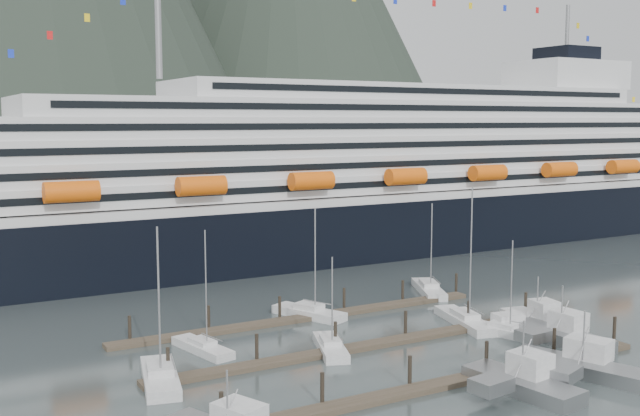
# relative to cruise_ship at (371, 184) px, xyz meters

# --- Properties ---
(ground) EXTENTS (1600.00, 1600.00, 0.00)m
(ground) POSITION_rel_cruise_ship_xyz_m (-30.03, -54.94, -12.04)
(ground) COLOR #495655
(ground) RESTS_ON ground
(cruise_ship) EXTENTS (210.00, 30.40, 50.30)m
(cruise_ship) POSITION_rel_cruise_ship_xyz_m (0.00, 0.00, 0.00)
(cruise_ship) COLOR black
(cruise_ship) RESTS_ON ground
(dock_near) EXTENTS (48.18, 2.28, 3.20)m
(dock_near) POSITION_rel_cruise_ship_xyz_m (-34.95, -64.89, -11.73)
(dock_near) COLOR #41382A
(dock_near) RESTS_ON ground
(dock_mid) EXTENTS (48.18, 2.28, 3.20)m
(dock_mid) POSITION_rel_cruise_ship_xyz_m (-34.95, -51.89, -11.73)
(dock_mid) COLOR #41382A
(dock_mid) RESTS_ON ground
(dock_far) EXTENTS (48.18, 2.28, 3.20)m
(dock_far) POSITION_rel_cruise_ship_xyz_m (-34.95, -38.89, -11.73)
(dock_far) COLOR #41382A
(dock_far) RESTS_ON ground
(sailboat_a) EXTENTS (5.29, 10.76, 15.13)m
(sailboat_a) POSITION_rel_cruise_ship_xyz_m (-57.03, -51.54, -11.59)
(sailboat_a) COLOR silver
(sailboat_a) RESTS_ON ground
(sailboat_b) EXTENTS (3.97, 9.04, 13.22)m
(sailboat_b) POSITION_rel_cruise_ship_xyz_m (-50.35, -44.66, -11.63)
(sailboat_b) COLOR silver
(sailboat_b) RESTS_ON ground
(sailboat_c) EXTENTS (5.41, 9.21, 10.51)m
(sailboat_c) POSITION_rel_cruise_ship_xyz_m (-38.74, -51.09, -11.65)
(sailboat_c) COLOR silver
(sailboat_c) RESTS_ON ground
(sailboat_d) EXTENTS (5.40, 11.76, 16.76)m
(sailboat_d) POSITION_rel_cruise_ship_xyz_m (-19.88, -50.03, -11.60)
(sailboat_d) COLOR silver
(sailboat_d) RESTS_ON ground
(sailboat_f) EXTENTS (6.33, 9.95, 13.94)m
(sailboat_f) POSITION_rel_cruise_ship_xyz_m (-34.12, -37.99, -11.60)
(sailboat_f) COLOR silver
(sailboat_f) RESTS_ON ground
(sailboat_g) EXTENTS (7.11, 11.08, 13.08)m
(sailboat_g) POSITION_rel_cruise_ship_xyz_m (-13.46, -34.95, -11.62)
(sailboat_g) COLOR silver
(sailboat_g) RESTS_ON ground
(sailboat_h) EXTENTS (5.04, 8.65, 11.18)m
(sailboat_h) POSITION_rel_cruise_ship_xyz_m (-18.99, -55.48, -11.64)
(sailboat_h) COLOR silver
(sailboat_h) RESTS_ON ground
(trawler_b) EXTENTS (8.66, 11.34, 7.12)m
(trawler_b) POSITION_rel_cruise_ship_xyz_m (-30.10, -69.51, -11.13)
(trawler_b) COLOR gray
(trawler_b) RESTS_ON ground
(trawler_c) EXTENTS (10.59, 13.69, 6.78)m
(trawler_c) POSITION_rel_cruise_ship_xyz_m (-21.87, -69.01, -11.16)
(trawler_c) COLOR gray
(trawler_c) RESTS_ON ground
(trawler_d) EXTENTS (8.76, 11.82, 6.89)m
(trawler_d) POSITION_rel_cruise_ship_xyz_m (-15.75, -60.70, -11.15)
(trawler_d) COLOR gray
(trawler_d) RESTS_ON ground
(trawler_e) EXTENTS (8.12, 10.63, 6.60)m
(trawler_e) POSITION_rel_cruise_ship_xyz_m (-13.76, -55.25, -11.18)
(trawler_e) COLOR silver
(trawler_e) RESTS_ON ground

